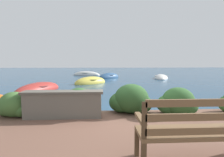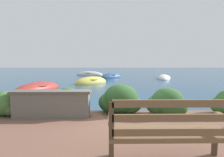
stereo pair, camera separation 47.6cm
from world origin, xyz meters
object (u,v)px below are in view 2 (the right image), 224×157
object	(u,v)px
rowboat_far	(164,78)
rowboat_distant	(90,75)
rowboat_outer	(111,77)
park_bench	(170,131)
rowboat_nearest	(38,90)
rowboat_mid	(91,82)

from	to	relation	value
rowboat_far	rowboat_distant	bearing A→B (deg)	-100.46
rowboat_outer	rowboat_distant	xyz separation A→B (m)	(-2.45, 3.17, -0.00)
park_bench	rowboat_nearest	bearing A→B (deg)	126.04
rowboat_nearest	rowboat_outer	world-z (taller)	rowboat_outer
rowboat_far	rowboat_outer	size ratio (longest dim) A/B	1.36
park_bench	rowboat_mid	xyz separation A→B (m)	(-2.12, 10.47, -0.63)
rowboat_mid	rowboat_far	world-z (taller)	rowboat_mid
rowboat_nearest	rowboat_far	world-z (taller)	rowboat_nearest
rowboat_nearest	rowboat_outer	size ratio (longest dim) A/B	1.25
park_bench	rowboat_far	bearing A→B (deg)	76.25
rowboat_distant	rowboat_mid	bearing A→B (deg)	113.65
rowboat_nearest	rowboat_distant	size ratio (longest dim) A/B	0.93
rowboat_far	rowboat_outer	bearing A→B (deg)	-80.89
rowboat_outer	rowboat_distant	distance (m)	4.01
rowboat_mid	rowboat_outer	size ratio (longest dim) A/B	1.08
rowboat_far	rowboat_nearest	bearing A→B (deg)	-35.87
rowboat_mid	rowboat_distant	xyz separation A→B (m)	(-0.96, 7.32, -0.00)
rowboat_mid	rowboat_far	distance (m)	7.24
park_bench	rowboat_mid	distance (m)	10.70
park_bench	rowboat_distant	xyz separation A→B (m)	(-3.08, 17.79, -0.63)
park_bench	rowboat_mid	world-z (taller)	park_bench
rowboat_far	park_bench	bearing A→B (deg)	0.46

